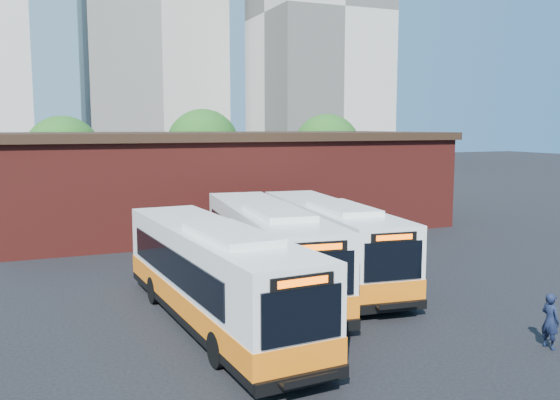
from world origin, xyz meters
name	(u,v)px	position (x,y,z in m)	size (l,w,h in m)	color
ground	(391,309)	(0.00, 0.00, 0.00)	(220.00, 220.00, 0.00)	black
bus_west	(214,279)	(-6.61, 0.81, 1.61)	(3.63, 13.17, 3.55)	white
bus_midwest	(267,251)	(-3.32, 4.25, 1.65)	(4.17, 13.51, 3.63)	white
bus_mideast	(329,243)	(-0.02, 5.04, 1.59)	(3.93, 13.02, 3.50)	white
transit_worker	(550,321)	(2.30, -5.26, 0.87)	(0.63, 0.41, 1.73)	#111831
depot_building	(229,179)	(0.00, 20.00, 3.26)	(28.60, 12.60, 6.40)	maroon
tree_west	(63,154)	(-10.00, 32.00, 4.64)	(6.00, 6.00, 7.65)	#382314
tree_mid	(203,145)	(2.00, 34.00, 5.08)	(6.56, 6.56, 8.36)	#382314
tree_east	(327,148)	(13.00, 31.00, 4.83)	(6.24, 6.24, 7.96)	#382314
tower_right	(318,14)	(30.00, 68.00, 24.34)	(18.00, 18.00, 49.20)	beige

